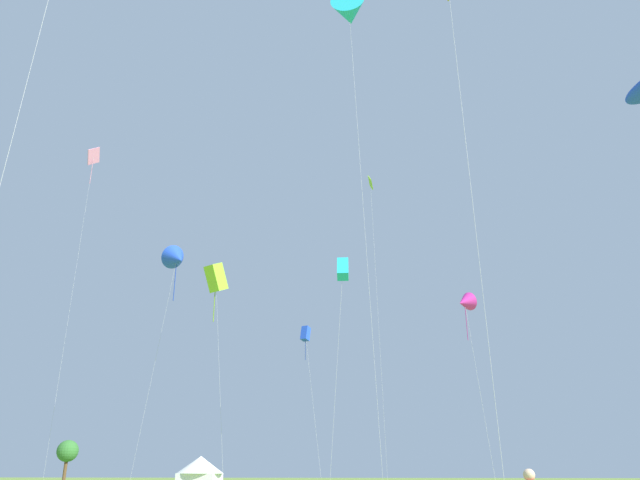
% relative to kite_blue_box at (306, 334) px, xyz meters
% --- Properties ---
extents(kite_blue_box, '(2.45, 1.86, 15.92)m').
position_rel_kite_blue_box_xyz_m(kite_blue_box, '(0.00, 0.00, 0.00)').
color(kite_blue_box, blue).
rests_on(kite_blue_box, ground).
extents(kite_magenta_delta, '(2.05, 2.40, 14.55)m').
position_rel_kite_blue_box_xyz_m(kite_magenta_delta, '(14.66, -16.05, -1.38)').
color(kite_magenta_delta, '#E02DA3').
rests_on(kite_magenta_delta, ground).
extents(kite_blue_delta, '(3.86, 3.69, 23.14)m').
position_rel_kite_blue_box_xyz_m(kite_blue_delta, '(-12.07, -6.64, 6.52)').
color(kite_blue_delta, blue).
rests_on(kite_blue_delta, ground).
extents(kite_cyan_box, '(1.52, 1.56, 16.61)m').
position_rel_kite_blue_box_xyz_m(kite_cyan_box, '(5.69, -19.31, 0.58)').
color(kite_cyan_box, '#1EB7CC').
rests_on(kite_cyan_box, ground).
extents(kite_lime_diamond, '(1.10, 3.36, 33.85)m').
position_rel_kite_blue_box_xyz_m(kite_lime_diamond, '(7.21, 1.65, 16.61)').
color(kite_lime_diamond, '#99DB2D').
rests_on(kite_lime_diamond, ground).
extents(kite_cyan_delta, '(2.85, 3.54, 36.25)m').
position_rel_kite_blue_box_xyz_m(kite_cyan_delta, '(6.93, -24.47, 19.64)').
color(kite_cyan_delta, '#1EB7CC').
rests_on(kite_cyan_delta, ground).
extents(kite_lime_box, '(3.17, 2.49, 19.38)m').
position_rel_kite_blue_box_xyz_m(kite_lime_box, '(-6.50, -11.13, 2.92)').
color(kite_lime_box, '#99DB2D').
rests_on(kite_lime_box, ground).
extents(kite_pink_diamond, '(1.08, 2.56, 36.71)m').
position_rel_kite_blue_box_xyz_m(kite_pink_diamond, '(-24.11, -3.95, 19.73)').
color(kite_pink_diamond, pink).
rests_on(kite_pink_diamond, ground).
extents(festival_tent_left, '(5.13, 5.13, 3.33)m').
position_rel_kite_blue_box_xyz_m(festival_tent_left, '(-12.62, 7.10, -13.24)').
color(festival_tent_left, white).
rests_on(festival_tent_left, ground).
extents(tree_distant_right, '(2.84, 2.84, 5.76)m').
position_rel_kite_blue_box_xyz_m(tree_distant_right, '(-35.45, 20.13, -10.82)').
color(tree_distant_right, brown).
rests_on(tree_distant_right, ground).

